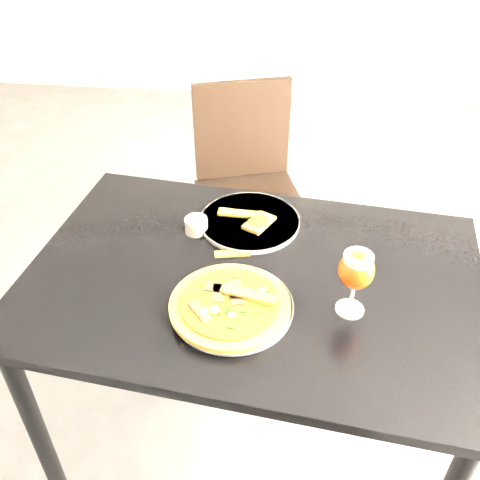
# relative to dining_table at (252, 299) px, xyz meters

# --- Properties ---
(ground) EXTENTS (6.00, 6.00, 0.00)m
(ground) POSITION_rel_dining_table_xyz_m (-0.02, -0.02, -0.66)
(ground) COLOR #515153
(ground) RESTS_ON ground
(dining_table) EXTENTS (1.28, 0.93, 0.75)m
(dining_table) POSITION_rel_dining_table_xyz_m (0.00, 0.00, 0.00)
(dining_table) COLOR black
(dining_table) RESTS_ON ground
(chair_far) EXTENTS (0.53, 0.53, 0.91)m
(chair_far) POSITION_rel_dining_table_xyz_m (-0.10, 0.83, -0.16)
(chair_far) COLOR black
(chair_far) RESTS_ON ground
(plate_main) EXTENTS (0.34, 0.34, 0.02)m
(plate_main) POSITION_rel_dining_table_xyz_m (-0.04, -0.13, 0.10)
(plate_main) COLOR silver
(plate_main) RESTS_ON dining_table
(pizza) EXTENTS (0.30, 0.30, 0.03)m
(pizza) POSITION_rel_dining_table_xyz_m (-0.04, -0.14, 0.12)
(pizza) COLOR brown
(pizza) RESTS_ON plate_main
(plate_second) EXTENTS (0.33, 0.33, 0.02)m
(plate_second) POSITION_rel_dining_table_xyz_m (-0.03, 0.23, 0.10)
(plate_second) COLOR silver
(plate_second) RESTS_ON dining_table
(crust_scraps) EXTENTS (0.18, 0.11, 0.01)m
(crust_scraps) POSITION_rel_dining_table_xyz_m (-0.02, 0.22, 0.11)
(crust_scraps) COLOR brown
(crust_scraps) RESTS_ON plate_second
(loose_crust) EXTENTS (0.10, 0.04, 0.01)m
(loose_crust) POSITION_rel_dining_table_xyz_m (-0.06, 0.08, 0.09)
(loose_crust) COLOR brown
(loose_crust) RESTS_ON dining_table
(sauce_cup) EXTENTS (0.07, 0.07, 0.04)m
(sauce_cup) POSITION_rel_dining_table_xyz_m (-0.18, 0.17, 0.11)
(sauce_cup) COLOR beige
(sauce_cup) RESTS_ON dining_table
(beer_glass) EXTENTS (0.09, 0.09, 0.18)m
(beer_glass) POSITION_rel_dining_table_xyz_m (0.25, -0.10, 0.22)
(beer_glass) COLOR silver
(beer_glass) RESTS_ON dining_table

